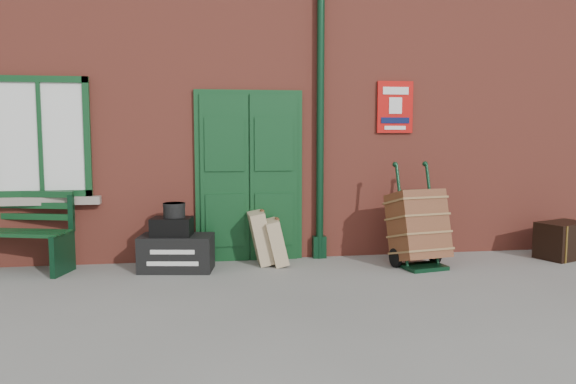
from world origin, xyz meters
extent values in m
plane|color=gray|center=(0.00, 0.00, 0.00)|extent=(80.00, 80.00, 0.00)
cube|color=#A34434|center=(0.00, 3.50, 2.00)|extent=(10.00, 4.00, 4.00)
cube|color=#103C1C|center=(-0.30, 1.46, 1.10)|extent=(1.42, 0.12, 2.32)
cube|color=white|center=(-2.90, 1.45, 1.65)|extent=(1.20, 0.08, 1.50)
cylinder|color=black|center=(0.65, 1.42, 2.00)|extent=(0.10, 0.10, 4.00)
cube|color=red|center=(1.70, 1.47, 2.05)|extent=(0.50, 0.03, 0.70)
cube|color=#103C1C|center=(-3.35, 1.25, 0.49)|extent=(1.70, 0.87, 0.04)
cube|color=#103C1C|center=(-3.29, 1.48, 0.80)|extent=(1.59, 0.49, 0.44)
cube|color=black|center=(-2.59, 1.04, 0.25)|extent=(0.20, 0.49, 0.49)
cube|color=black|center=(-1.24, 1.01, 0.22)|extent=(0.95, 0.62, 0.44)
cube|color=black|center=(-1.29, 1.01, 0.55)|extent=(0.54, 0.43, 0.22)
cylinder|color=black|center=(-1.26, 1.04, 0.75)|extent=(0.30, 0.30, 0.18)
cube|color=tan|center=(-0.18, 1.21, 0.35)|extent=(0.34, 0.49, 0.70)
cube|color=tan|center=(0.00, 1.11, 0.30)|extent=(0.31, 0.44, 0.60)
cube|color=black|center=(1.82, 0.62, 0.03)|extent=(0.57, 0.46, 0.05)
cylinder|color=black|center=(1.57, 0.75, 0.66)|extent=(0.11, 0.36, 1.29)
cylinder|color=black|center=(2.00, 0.84, 0.66)|extent=(0.11, 0.36, 1.29)
cylinder|color=black|center=(1.49, 0.76, 0.12)|extent=(0.10, 0.25, 0.24)
cylinder|color=black|center=(2.07, 0.87, 0.12)|extent=(0.10, 0.25, 0.24)
cube|color=brown|center=(1.79, 0.78, 0.53)|extent=(0.75, 0.79, 0.95)
cube|color=black|center=(3.93, 0.93, 0.25)|extent=(0.80, 0.66, 0.49)
camera|label=1|loc=(-0.91, -5.94, 1.69)|focal=35.00mm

